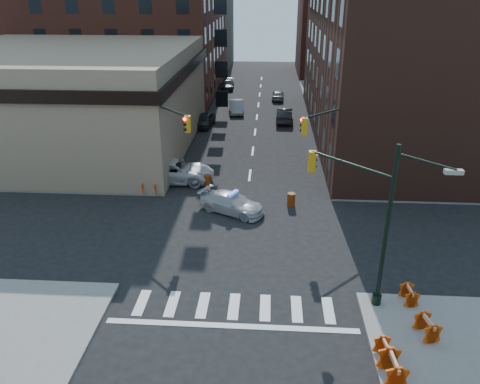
# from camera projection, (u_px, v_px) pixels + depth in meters

# --- Properties ---
(ground) EXTENTS (140.00, 140.00, 0.00)m
(ground) POSITION_uv_depth(u_px,v_px,m) (242.00, 237.00, 28.62)
(ground) COLOR black
(ground) RESTS_ON ground
(sidewalk_nw) EXTENTS (34.00, 54.50, 0.15)m
(sidewalk_nw) POSITION_uv_depth(u_px,v_px,m) (78.00, 104.00, 59.77)
(sidewalk_nw) COLOR gray
(sidewalk_nw) RESTS_ON ground
(sidewalk_ne) EXTENTS (34.00, 54.50, 0.15)m
(sidewalk_ne) POSITION_uv_depth(u_px,v_px,m) (446.00, 109.00, 57.06)
(sidewalk_ne) COLOR gray
(sidewalk_ne) RESTS_ON ground
(bank_building) EXTENTS (22.00, 22.00, 9.00)m
(bank_building) POSITION_uv_depth(u_px,v_px,m) (68.00, 99.00, 42.81)
(bank_building) COLOR #907A5E
(bank_building) RESTS_ON ground
(apartment_block) EXTENTS (25.00, 25.00, 24.00)m
(apartment_block) POSITION_uv_depth(u_px,v_px,m) (120.00, 1.00, 61.23)
(apartment_block) COLOR #5D291D
(apartment_block) RESTS_ON ground
(commercial_row_ne) EXTENTS (14.00, 34.00, 14.00)m
(commercial_row_ne) POSITION_uv_depth(u_px,v_px,m) (390.00, 64.00, 45.48)
(commercial_row_ne) COLOR #4A281D
(commercial_row_ne) RESTS_ON ground
(filler_nw) EXTENTS (20.00, 18.00, 16.00)m
(filler_nw) POSITION_uv_depth(u_px,v_px,m) (173.00, 21.00, 82.76)
(filler_nw) COLOR brown
(filler_nw) RESTS_ON ground
(filler_ne) EXTENTS (16.00, 16.00, 12.00)m
(filler_ne) POSITION_uv_depth(u_px,v_px,m) (347.00, 37.00, 78.16)
(filler_ne) COLOR #5D291D
(filler_ne) RESTS_ON ground
(signal_pole_se) EXTENTS (5.40, 5.27, 8.00)m
(signal_pole_se) POSITION_uv_depth(u_px,v_px,m) (367.00, 212.00, 21.35)
(signal_pole_se) COLOR black
(signal_pole_se) RESTS_ON sidewalk_se
(signal_pole_nw) EXTENTS (3.58, 3.67, 8.00)m
(signal_pole_nw) POSITION_uv_depth(u_px,v_px,m) (162.00, 140.00, 32.05)
(signal_pole_nw) COLOR black
(signal_pole_nw) RESTS_ON sidewalk_nw
(signal_pole_ne) EXTENTS (3.67, 3.58, 8.00)m
(signal_pole_ne) POSITION_uv_depth(u_px,v_px,m) (334.00, 144.00, 31.38)
(signal_pole_ne) COLOR black
(signal_pole_ne) RESTS_ON sidewalk_ne
(tree_ne_near) EXTENTS (3.00, 3.00, 4.85)m
(tree_ne_near) POSITION_uv_depth(u_px,v_px,m) (326.00, 91.00, 50.43)
(tree_ne_near) COLOR black
(tree_ne_near) RESTS_ON sidewalk_ne
(tree_ne_far) EXTENTS (3.00, 3.00, 4.85)m
(tree_ne_far) POSITION_uv_depth(u_px,v_px,m) (319.00, 78.00, 57.72)
(tree_ne_far) COLOR black
(tree_ne_far) RESTS_ON sidewalk_ne
(police_car) EXTENTS (4.94, 3.75, 1.33)m
(police_car) POSITION_uv_depth(u_px,v_px,m) (232.00, 203.00, 31.41)
(police_car) COLOR #B9B9BD
(police_car) RESTS_ON ground
(pickup) EXTENTS (6.20, 2.90, 1.72)m
(pickup) POSITION_uv_depth(u_px,v_px,m) (174.00, 171.00, 36.26)
(pickup) COLOR silver
(pickup) RESTS_ON ground
(parked_car_wnear) EXTENTS (2.29, 4.48, 1.46)m
(parked_car_wnear) POSITION_uv_depth(u_px,v_px,m) (205.00, 120.00, 50.19)
(parked_car_wnear) COLOR black
(parked_car_wnear) RESTS_ON ground
(parked_car_wfar) EXTENTS (2.08, 4.65, 1.48)m
(parked_car_wfar) POSITION_uv_depth(u_px,v_px,m) (236.00, 107.00, 55.57)
(parked_car_wfar) COLOR #909398
(parked_car_wfar) RESTS_ON ground
(parked_car_wdeep) EXTENTS (2.06, 4.68, 1.34)m
(parked_car_wdeep) POSITION_uv_depth(u_px,v_px,m) (227.00, 85.00, 67.98)
(parked_car_wdeep) COLOR black
(parked_car_wdeep) RESTS_ON ground
(parked_car_enear) EXTENTS (1.90, 4.87, 1.58)m
(parked_car_enear) POSITION_uv_depth(u_px,v_px,m) (284.00, 115.00, 51.92)
(parked_car_enear) COLOR black
(parked_car_enear) RESTS_ON ground
(parked_car_efar) EXTENTS (1.67, 3.87, 1.30)m
(parked_car_efar) POSITION_uv_depth(u_px,v_px,m) (278.00, 95.00, 61.84)
(parked_car_efar) COLOR gray
(parked_car_efar) RESTS_ON ground
(pedestrian_a) EXTENTS (0.81, 0.62, 1.98)m
(pedestrian_a) POSITION_uv_depth(u_px,v_px,m) (143.00, 179.00, 34.07)
(pedestrian_a) COLOR black
(pedestrian_a) RESTS_ON sidewalk_nw
(pedestrian_b) EXTENTS (0.97, 0.90, 1.59)m
(pedestrian_b) POSITION_uv_depth(u_px,v_px,m) (134.00, 168.00, 36.55)
(pedestrian_b) COLOR black
(pedestrian_b) RESTS_ON sidewalk_nw
(pedestrian_c) EXTENTS (1.10, 0.58, 1.80)m
(pedestrian_c) POSITION_uv_depth(u_px,v_px,m) (108.00, 165.00, 36.97)
(pedestrian_c) COLOR #212832
(pedestrian_c) RESTS_ON sidewalk_nw
(barrel_road) EXTENTS (0.70, 0.70, 0.97)m
(barrel_road) POSITION_uv_depth(u_px,v_px,m) (291.00, 200.00, 32.33)
(barrel_road) COLOR #CF6A09
(barrel_road) RESTS_ON ground
(barrel_bank) EXTENTS (0.72, 0.72, 0.98)m
(barrel_bank) POSITION_uv_depth(u_px,v_px,m) (208.00, 181.00, 35.31)
(barrel_bank) COLOR #E3490A
(barrel_bank) RESTS_ON ground
(barricade_se_a) EXTENTS (0.60, 1.10, 0.80)m
(barricade_se_a) POSITION_uv_depth(u_px,v_px,m) (409.00, 295.00, 22.36)
(barricade_se_a) COLOR red
(barricade_se_a) RESTS_ON sidewalk_se
(barricade_se_b) EXTENTS (0.84, 1.30, 0.90)m
(barricade_se_b) POSITION_uv_depth(u_px,v_px,m) (427.00, 328.00, 20.17)
(barricade_se_b) COLOR #CB4509
(barricade_se_b) RESTS_ON sidewalk_se
(barricade_se_c) EXTENTS (0.77, 1.41, 1.03)m
(barricade_se_c) POSITION_uv_depth(u_px,v_px,m) (393.00, 368.00, 17.95)
(barricade_se_c) COLOR #ED4C0B
(barricade_se_c) RESTS_ON sidewalk_se
(barricade_se_d) EXTENTS (0.69, 1.16, 0.82)m
(barricade_se_d) POSITION_uv_depth(u_px,v_px,m) (385.00, 352.00, 18.91)
(barricade_se_d) COLOR red
(barricade_se_d) RESTS_ON sidewalk_se
(barricade_nw_a) EXTENTS (1.24, 0.65, 0.91)m
(barricade_nw_a) POSITION_uv_depth(u_px,v_px,m) (150.00, 187.00, 33.98)
(barricade_nw_a) COLOR orange
(barricade_nw_a) RESTS_ON sidewalk_nw
(barricade_nw_b) EXTENTS (1.41, 0.76, 1.03)m
(barricade_nw_b) POSITION_uv_depth(u_px,v_px,m) (128.00, 181.00, 34.98)
(barricade_nw_b) COLOR #DB420A
(barricade_nw_b) RESTS_ON sidewalk_nw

